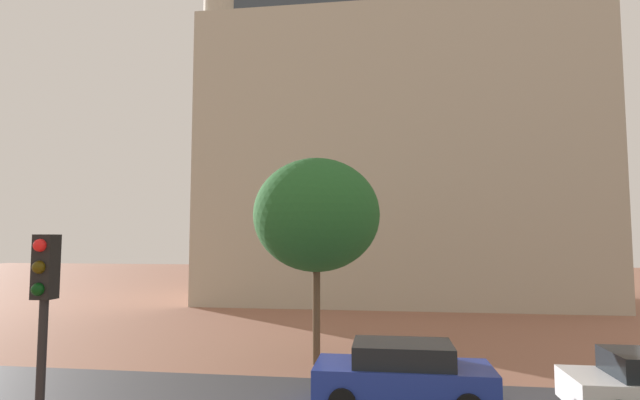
% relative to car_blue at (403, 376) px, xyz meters
% --- Properties ---
extents(landmark_building, '(24.89, 10.81, 35.07)m').
position_rel_car_blue_xyz_m(landmark_building, '(0.13, 20.49, 10.27)').
color(landmark_building, '#B2A893').
rests_on(landmark_building, ground_plane).
extents(car_blue, '(4.29, 1.96, 1.53)m').
position_rel_car_blue_xyz_m(car_blue, '(0.00, 0.00, 0.00)').
color(car_blue, '#23389E').
rests_on(car_blue, ground_plane).
extents(traffic_light_pole, '(0.28, 0.34, 4.13)m').
position_rel_car_blue_xyz_m(traffic_light_pole, '(-5.11, -6.01, 2.18)').
color(traffic_light_pole, black).
rests_on(traffic_light_pole, ground_plane).
extents(tree_curb_far, '(4.19, 4.19, 6.75)m').
position_rel_car_blue_xyz_m(tree_curb_far, '(-2.65, 3.57, 4.12)').
color(tree_curb_far, brown).
rests_on(tree_curb_far, ground_plane).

